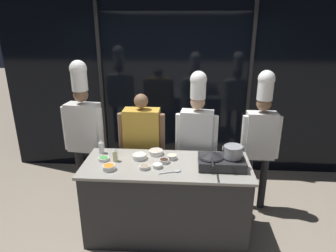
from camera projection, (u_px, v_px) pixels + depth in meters
The scene contains 21 objects.
ground_plane at pixel (167, 232), 3.55m from camera, with size 24.00×24.00×0.00m, color gray.
window_wall_back at pixel (174, 89), 4.66m from camera, with size 5.36×0.09×2.70m.
demo_counter at pixel (166, 199), 3.40m from camera, with size 1.83×0.74×0.90m.
portable_stove at pixel (221, 162), 3.17m from camera, with size 0.49×0.34×0.11m.
frying_pan at pixel (211, 155), 3.15m from camera, with size 0.26×0.45×0.05m.
stock_pot at pixel (233, 151), 3.12m from camera, with size 0.22×0.20×0.13m.
squeeze_bottle_clear at pixel (101, 147), 3.49m from camera, with size 0.06×0.06×0.17m.
squeeze_bottle_oil at pixel (115, 155), 3.29m from camera, with size 0.05×0.05×0.16m.
prep_bowl_garlic at pixel (139, 156), 3.36m from camera, with size 0.16×0.16×0.06m.
prep_bowl_soy_glaze at pixel (164, 161), 3.28m from camera, with size 0.11×0.11×0.04m.
prep_bowl_noodles at pixel (172, 157), 3.35m from camera, with size 0.11×0.11×0.05m.
prep_bowl_rice at pixel (157, 166), 3.17m from camera, with size 0.10×0.10×0.04m.
prep_bowl_scallions at pixel (104, 159), 3.33m from camera, with size 0.12×0.12×0.04m.
prep_bowl_mushrooms at pixel (144, 167), 3.14m from camera, with size 0.12×0.12×0.04m.
prep_bowl_carrots at pixel (109, 167), 3.12m from camera, with size 0.14×0.14×0.05m.
prep_bowl_chicken at pixel (156, 152), 3.47m from camera, with size 0.17×0.17×0.05m.
serving_spoon_slotted at pixel (174, 171), 3.08m from camera, with size 0.23×0.11×0.02m.
chef_head at pixel (84, 125), 3.80m from camera, with size 0.54×0.26×1.93m.
person_guest at pixel (142, 141), 3.83m from camera, with size 0.59×0.23×1.53m.
chef_sous at pixel (197, 133), 3.71m from camera, with size 0.52×0.25×1.82m.
chef_line at pixel (261, 132), 3.67m from camera, with size 0.48×0.20×1.83m.
Camera 1 is at (0.22, -2.91, 2.38)m, focal length 32.00 mm.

